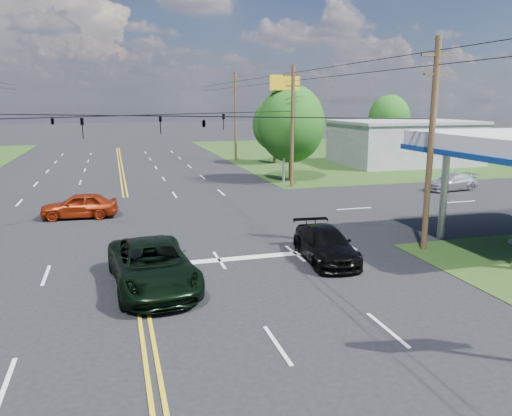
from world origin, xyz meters
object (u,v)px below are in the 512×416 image
object	(u,v)px
retail_ne	(403,144)
suv_black	(325,244)
pole_right_far	(235,115)
tree_far_r	(389,119)
pole_se	(431,144)
tree_right_b	(275,125)
pickup_dkgreen	(153,265)
tree_right_a	(291,124)
pole_ne	(292,125)

from	to	relation	value
retail_ne	suv_black	world-z (taller)	retail_ne
pole_right_far	tree_far_r	xyz separation A→B (m)	(21.00, 2.00, -0.62)
pole_se	tree_right_b	size ratio (longest dim) A/B	1.34
pole_right_far	pickup_dkgreen	bearing A→B (deg)	-108.02
tree_right_a	tree_far_r	distance (m)	26.91
tree_right_b	suv_black	world-z (taller)	tree_right_b
pole_se	pickup_dkgreen	bearing A→B (deg)	-173.46
pole_ne	tree_right_a	xyz separation A→B (m)	(1.00, 3.00, -0.05)
pole_ne	pickup_dkgreen	world-z (taller)	pole_ne
pole_right_far	pickup_dkgreen	size ratio (longest dim) A/B	1.64
tree_far_r	pickup_dkgreen	size ratio (longest dim) A/B	1.25
retail_ne	pole_right_far	world-z (taller)	pole_right_far
pole_ne	pole_right_far	world-z (taller)	pole_right_far
tree_far_r	pickup_dkgreen	distance (m)	52.64
retail_ne	tree_far_r	world-z (taller)	tree_far_r
pole_ne	tree_right_a	size ratio (longest dim) A/B	1.16
pickup_dkgreen	pole_se	bearing A→B (deg)	1.90
tree_far_r	tree_right_a	bearing A→B (deg)	-138.01
tree_right_a	tree_far_r	xyz separation A→B (m)	(20.00, 18.00, -0.33)
pole_se	tree_right_b	distance (m)	33.19
tree_right_a	pickup_dkgreen	bearing A→B (deg)	-121.04
pickup_dkgreen	suv_black	size ratio (longest dim) A/B	1.27
tree_far_r	suv_black	world-z (taller)	tree_far_r
pole_se	suv_black	distance (m)	6.57
tree_right_b	pole_se	bearing A→B (deg)	-96.05
retail_ne	pole_se	world-z (taller)	pole_se
pole_ne	pickup_dkgreen	bearing A→B (deg)	-122.75
pole_ne	suv_black	distance (m)	19.31
tree_right_b	pickup_dkgreen	xyz separation A→B (m)	(-16.00, -34.43, -3.37)
tree_right_a	tree_right_b	bearing A→B (deg)	78.23
pole_se	tree_right_a	xyz separation A→B (m)	(1.00, 21.00, -0.05)
retail_ne	pickup_dkgreen	size ratio (longest dim) A/B	2.29
pole_right_far	suv_black	bearing A→B (deg)	-97.72
tree_right_b	pickup_dkgreen	world-z (taller)	tree_right_b
retail_ne	pole_right_far	size ratio (longest dim) A/B	1.40
suv_black	pole_ne	bearing A→B (deg)	79.45
tree_far_r	tree_right_b	bearing A→B (deg)	-161.08
pole_se	tree_right_a	size ratio (longest dim) A/B	1.16
tree_right_b	pickup_dkgreen	size ratio (longest dim) A/B	1.16
tree_far_r	pickup_dkgreen	xyz separation A→B (m)	(-33.50, -40.43, -3.69)
pole_ne	suv_black	bearing A→B (deg)	-105.50
tree_right_b	retail_ne	bearing A→B (deg)	-16.50
pole_ne	pole_right_far	bearing A→B (deg)	90.00
pole_se	tree_far_r	xyz separation A→B (m)	(21.00, 39.00, -0.37)
tree_right_b	pickup_dkgreen	distance (m)	38.12
retail_ne	tree_right_a	size ratio (longest dim) A/B	1.71
retail_ne	tree_far_r	distance (m)	11.02
pole_se	tree_right_a	bearing A→B (deg)	87.27
retail_ne	pole_ne	world-z (taller)	pole_ne
pole_se	pole_right_far	distance (m)	37.00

